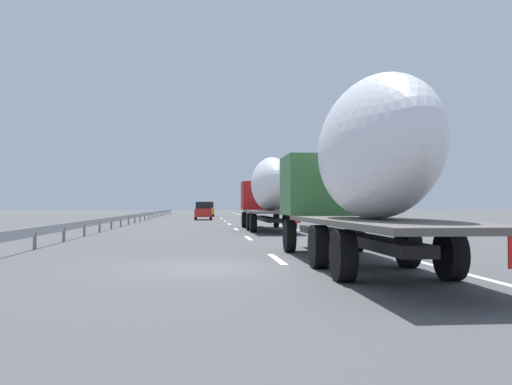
% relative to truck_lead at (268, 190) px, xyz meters
% --- Properties ---
extents(ground_plane, '(260.00, 260.00, 0.00)m').
position_rel_truck_lead_xyz_m(ground_plane, '(20.18, 3.60, -2.41)').
color(ground_plane, '#4C4C4F').
extents(lane_stripe_0, '(3.20, 0.20, 0.01)m').
position_rel_truck_lead_xyz_m(lane_stripe_0, '(-17.82, 1.80, -2.41)').
color(lane_stripe_0, white).
rests_on(lane_stripe_0, ground_plane).
extents(lane_stripe_1, '(3.20, 0.20, 0.01)m').
position_rel_truck_lead_xyz_m(lane_stripe_1, '(-7.72, 1.80, -2.41)').
color(lane_stripe_1, white).
rests_on(lane_stripe_1, ground_plane).
extents(lane_stripe_2, '(3.20, 0.20, 0.01)m').
position_rel_truck_lead_xyz_m(lane_stripe_2, '(2.05, 1.80, -2.41)').
color(lane_stripe_2, white).
rests_on(lane_stripe_2, ground_plane).
extents(lane_stripe_3, '(3.20, 0.20, 0.01)m').
position_rel_truck_lead_xyz_m(lane_stripe_3, '(11.64, 1.80, -2.41)').
color(lane_stripe_3, white).
rests_on(lane_stripe_3, ground_plane).
extents(lane_stripe_4, '(3.20, 0.20, 0.01)m').
position_rel_truck_lead_xyz_m(lane_stripe_4, '(19.89, 1.80, -2.41)').
color(lane_stripe_4, white).
rests_on(lane_stripe_4, ground_plane).
extents(lane_stripe_5, '(3.20, 0.20, 0.01)m').
position_rel_truck_lead_xyz_m(lane_stripe_5, '(30.91, 1.80, -2.41)').
color(lane_stripe_5, white).
rests_on(lane_stripe_5, ground_plane).
extents(lane_stripe_6, '(3.20, 0.20, 0.01)m').
position_rel_truck_lead_xyz_m(lane_stripe_6, '(47.55, 1.80, -2.41)').
color(lane_stripe_6, white).
rests_on(lane_stripe_6, ground_plane).
extents(lane_stripe_7, '(3.20, 0.20, 0.01)m').
position_rel_truck_lead_xyz_m(lane_stripe_7, '(49.17, 1.80, -2.41)').
color(lane_stripe_7, white).
rests_on(lane_stripe_7, ground_plane).
extents(lane_stripe_8, '(3.20, 0.20, 0.01)m').
position_rel_truck_lead_xyz_m(lane_stripe_8, '(47.36, 1.80, -2.41)').
color(lane_stripe_8, white).
rests_on(lane_stripe_8, ground_plane).
extents(lane_stripe_9, '(3.20, 0.20, 0.01)m').
position_rel_truck_lead_xyz_m(lane_stripe_9, '(69.05, 1.80, -2.41)').
color(lane_stripe_9, white).
rests_on(lane_stripe_9, ground_plane).
extents(edge_line_right, '(110.00, 0.20, 0.01)m').
position_rel_truck_lead_xyz_m(edge_line_right, '(25.18, -1.90, -2.41)').
color(edge_line_right, white).
rests_on(edge_line_right, ground_plane).
extents(truck_lead, '(13.04, 2.55, 4.24)m').
position_rel_truck_lead_xyz_m(truck_lead, '(0.00, 0.00, 0.00)').
color(truck_lead, '#B21919').
rests_on(truck_lead, ground_plane).
extents(truck_trailing, '(12.99, 2.55, 4.40)m').
position_rel_truck_lead_xyz_m(truck_trailing, '(-19.98, 0.00, 0.06)').
color(truck_trailing, '#387038').
rests_on(truck_trailing, ground_plane).
extents(car_black_suv, '(4.24, 1.90, 1.77)m').
position_rel_truck_lead_xyz_m(car_black_suv, '(70.25, 3.59, -1.51)').
color(car_black_suv, black).
rests_on(car_black_suv, ground_plane).
extents(car_red_compact, '(4.22, 1.75, 1.84)m').
position_rel_truck_lead_xyz_m(car_red_compact, '(24.88, 3.86, -1.48)').
color(car_red_compact, red).
rests_on(car_red_compact, ground_plane).
extents(car_yellow_coupe, '(4.68, 1.85, 1.94)m').
position_rel_truck_lead_xyz_m(car_yellow_coupe, '(41.90, 3.35, -1.44)').
color(car_yellow_coupe, gold).
rests_on(car_yellow_coupe, ground_plane).
extents(road_sign, '(0.10, 0.90, 2.97)m').
position_rel_truck_lead_xyz_m(road_sign, '(18.31, -3.10, -0.35)').
color(road_sign, gray).
rests_on(road_sign, ground_plane).
extents(tree_0, '(2.94, 2.94, 6.87)m').
position_rel_truck_lead_xyz_m(tree_0, '(24.03, -9.10, 1.92)').
color(tree_0, '#472D19').
rests_on(tree_0, ground_plane).
extents(tree_1, '(3.71, 3.71, 5.06)m').
position_rel_truck_lead_xyz_m(tree_1, '(53.77, -8.93, 0.77)').
color(tree_1, '#472D19').
rests_on(tree_1, ground_plane).
extents(tree_2, '(2.94, 2.94, 7.87)m').
position_rel_truck_lead_xyz_m(tree_2, '(2.66, -7.10, 2.47)').
color(tree_2, '#472D19').
rests_on(tree_2, ground_plane).
extents(tree_3, '(3.99, 3.99, 7.25)m').
position_rel_truck_lead_xyz_m(tree_3, '(67.01, -9.31, 2.02)').
color(tree_3, '#472D19').
rests_on(tree_3, ground_plane).
extents(guardrail_median, '(94.00, 0.10, 0.76)m').
position_rel_truck_lead_xyz_m(guardrail_median, '(23.18, 9.60, -1.83)').
color(guardrail_median, '#9EA0A5').
rests_on(guardrail_median, ground_plane).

